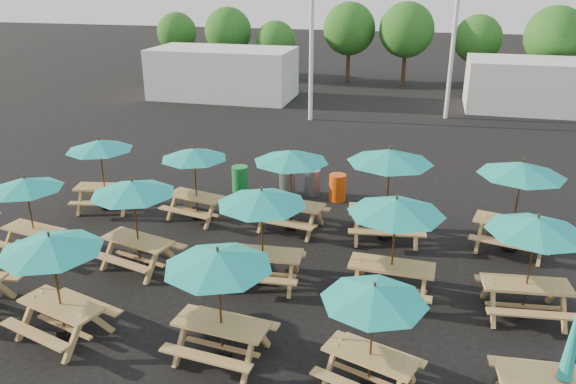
% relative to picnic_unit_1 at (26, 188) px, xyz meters
% --- Properties ---
extents(ground, '(120.00, 120.00, 0.00)m').
position_rel_picnic_unit_1_xyz_m(ground, '(5.98, 1.56, -1.79)').
color(ground, black).
rests_on(ground, ground).
extents(picnic_unit_1, '(2.11, 2.11, 2.08)m').
position_rel_picnic_unit_1_xyz_m(picnic_unit_1, '(0.00, 0.00, 0.00)').
color(picnic_unit_1, '#AD874D').
rests_on(picnic_unit_1, ground).
extents(picnic_unit_2, '(2.30, 2.30, 2.23)m').
position_rel_picnic_unit_1_xyz_m(picnic_unit_2, '(0.22, 3.03, 0.13)').
color(picnic_unit_2, '#AD874D').
rests_on(picnic_unit_2, ground).
extents(picnic_unit_3, '(2.45, 2.45, 2.25)m').
position_rel_picnic_unit_1_xyz_m(picnic_unit_3, '(2.89, -3.00, 0.15)').
color(picnic_unit_3, '#AD874D').
rests_on(picnic_unit_3, ground).
extents(picnic_unit_4, '(2.46, 2.46, 2.28)m').
position_rel_picnic_unit_1_xyz_m(picnic_unit_4, '(2.98, -0.04, 0.18)').
color(picnic_unit_4, '#AD874D').
rests_on(picnic_unit_4, ground).
extents(picnic_unit_5, '(2.30, 2.30, 2.18)m').
position_rel_picnic_unit_1_xyz_m(picnic_unit_5, '(3.21, 3.07, 0.09)').
color(picnic_unit_5, '#AD874D').
rests_on(picnic_unit_5, ground).
extents(picnic_unit_6, '(2.20, 2.20, 2.27)m').
position_rel_picnic_unit_1_xyz_m(picnic_unit_6, '(6.18, -2.84, 0.16)').
color(picnic_unit_6, '#AD874D').
rests_on(picnic_unit_6, ground).
extents(picnic_unit_7, '(2.21, 2.21, 2.34)m').
position_rel_picnic_unit_1_xyz_m(picnic_unit_7, '(6.14, -0.01, 0.22)').
color(picnic_unit_7, '#AD874D').
rests_on(picnic_unit_7, ground).
extents(picnic_unit_8, '(2.37, 2.37, 2.36)m').
position_rel_picnic_unit_1_xyz_m(picnic_unit_8, '(6.07, 3.01, 0.24)').
color(picnic_unit_8, '#AD874D').
rests_on(picnic_unit_8, ground).
extents(picnic_unit_9, '(2.29, 2.29, 2.06)m').
position_rel_picnic_unit_1_xyz_m(picnic_unit_9, '(8.96, -2.99, -0.02)').
color(picnic_unit_9, '#AD874D').
rests_on(picnic_unit_9, ground).
extents(picnic_unit_10, '(2.18, 2.18, 2.39)m').
position_rel_picnic_unit_1_xyz_m(picnic_unit_10, '(9.09, 0.11, 0.26)').
color(picnic_unit_10, '#AD874D').
rests_on(picnic_unit_10, ground).
extents(picnic_unit_11, '(2.54, 2.54, 2.57)m').
position_rel_picnic_unit_1_xyz_m(picnic_unit_11, '(8.72, 3.06, 0.42)').
color(picnic_unit_11, '#AD874D').
rests_on(picnic_unit_11, ground).
extents(picnic_unit_12, '(2.11, 1.87, 2.54)m').
position_rel_picnic_unit_1_xyz_m(picnic_unit_12, '(12.01, -3.08, -0.75)').
color(picnic_unit_12, '#AD874D').
rests_on(picnic_unit_12, ground).
extents(picnic_unit_13, '(2.23, 2.23, 2.29)m').
position_rel_picnic_unit_1_xyz_m(picnic_unit_13, '(11.88, 0.03, 0.18)').
color(picnic_unit_13, '#AD874D').
rests_on(picnic_unit_13, ground).
extents(picnic_unit_14, '(2.59, 2.59, 2.45)m').
position_rel_picnic_unit_1_xyz_m(picnic_unit_14, '(11.96, 3.15, 0.32)').
color(picnic_unit_14, '#AD874D').
rests_on(picnic_unit_14, ground).
extents(waste_bin_0, '(0.54, 0.54, 0.86)m').
position_rel_picnic_unit_1_xyz_m(waste_bin_0, '(3.73, 5.47, -1.36)').
color(waste_bin_0, '#178033').
rests_on(waste_bin_0, ground).
extents(waste_bin_1, '(0.54, 0.54, 0.86)m').
position_rel_picnic_unit_1_xyz_m(waste_bin_1, '(5.37, 5.40, -1.36)').
color(waste_bin_1, gray).
rests_on(waste_bin_1, ground).
extents(waste_bin_2, '(0.54, 0.54, 0.86)m').
position_rel_picnic_unit_1_xyz_m(waste_bin_2, '(6.12, 5.75, -1.36)').
color(waste_bin_2, gray).
rests_on(waste_bin_2, ground).
extents(waste_bin_3, '(0.54, 0.54, 0.86)m').
position_rel_picnic_unit_1_xyz_m(waste_bin_3, '(6.99, 5.48, -1.36)').
color(waste_bin_3, '#E34C0D').
rests_on(waste_bin_3, ground).
extents(event_tent_0, '(8.00, 4.00, 2.80)m').
position_rel_picnic_unit_1_xyz_m(event_tent_0, '(-2.02, 19.56, -0.39)').
color(event_tent_0, silver).
rests_on(event_tent_0, ground).
extents(event_tent_1, '(7.00, 4.00, 2.60)m').
position_rel_picnic_unit_1_xyz_m(event_tent_1, '(14.98, 20.56, -0.49)').
color(event_tent_1, silver).
rests_on(event_tent_1, ground).
extents(tree_0, '(2.80, 2.80, 4.24)m').
position_rel_picnic_unit_1_xyz_m(tree_0, '(-8.10, 26.81, 1.04)').
color(tree_0, '#382314').
rests_on(tree_0, ground).
extents(tree_1, '(3.11, 3.11, 4.72)m').
position_rel_picnic_unit_1_xyz_m(tree_1, '(-3.77, 25.46, 1.36)').
color(tree_1, '#382314').
rests_on(tree_1, ground).
extents(tree_2, '(2.59, 2.59, 3.93)m').
position_rel_picnic_unit_1_xyz_m(tree_2, '(-0.41, 25.21, 0.83)').
color(tree_2, '#382314').
rests_on(tree_2, ground).
extents(tree_3, '(3.36, 3.36, 5.09)m').
position_rel_picnic_unit_1_xyz_m(tree_3, '(4.22, 26.27, 1.61)').
color(tree_3, '#382314').
rests_on(tree_3, ground).
extents(tree_4, '(3.41, 3.41, 5.17)m').
position_rel_picnic_unit_1_xyz_m(tree_4, '(7.88, 25.82, 1.66)').
color(tree_4, '#382314').
rests_on(tree_4, ground).
extents(tree_5, '(2.94, 2.94, 4.45)m').
position_rel_picnic_unit_1_xyz_m(tree_5, '(12.20, 26.23, 1.18)').
color(tree_5, '#382314').
rests_on(tree_5, ground).
extents(tree_6, '(3.38, 3.38, 5.13)m').
position_rel_picnic_unit_1_xyz_m(tree_6, '(16.21, 24.45, 1.63)').
color(tree_6, '#382314').
rests_on(tree_6, ground).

